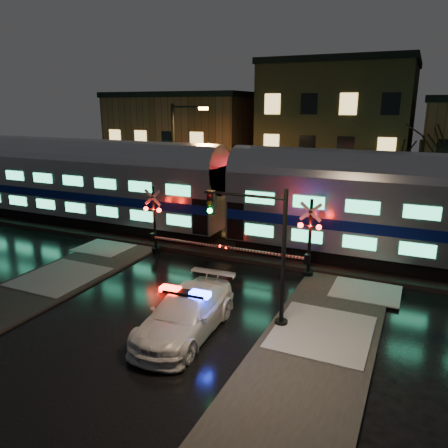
{
  "coord_description": "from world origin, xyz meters",
  "views": [
    {
      "loc": [
        9.27,
        -17.88,
        8.34
      ],
      "look_at": [
        -0.07,
        2.5,
        2.2
      ],
      "focal_mm": 35.0,
      "sensor_mm": 36.0,
      "label": 1
    }
  ],
  "objects_px": {
    "police_car": "(186,314)",
    "crossing_signal_right": "(302,245)",
    "streetlight": "(177,156)",
    "traffic_light": "(262,254)",
    "crossing_signal_left": "(159,227)"
  },
  "relations": [
    {
      "from": "police_car",
      "to": "traffic_light",
      "type": "relative_size",
      "value": 1.05
    },
    {
      "from": "crossing_signal_right",
      "to": "streetlight",
      "type": "xyz_separation_m",
      "value": [
        -10.94,
        6.7,
        3.2
      ]
    },
    {
      "from": "police_car",
      "to": "crossing_signal_right",
      "type": "xyz_separation_m",
      "value": [
        2.43,
        7.33,
        0.83
      ]
    },
    {
      "from": "police_car",
      "to": "traffic_light",
      "type": "bearing_deg",
      "value": 38.22
    },
    {
      "from": "police_car",
      "to": "streetlight",
      "type": "relative_size",
      "value": 0.68
    },
    {
      "from": "traffic_light",
      "to": "streetlight",
      "type": "relative_size",
      "value": 0.65
    },
    {
      "from": "crossing_signal_right",
      "to": "crossing_signal_left",
      "type": "height_order",
      "value": "crossing_signal_right"
    },
    {
      "from": "police_car",
      "to": "crossing_signal_right",
      "type": "distance_m",
      "value": 7.77
    },
    {
      "from": "police_car",
      "to": "traffic_light",
      "type": "height_order",
      "value": "traffic_light"
    },
    {
      "from": "crossing_signal_right",
      "to": "streetlight",
      "type": "height_order",
      "value": "streetlight"
    },
    {
      "from": "crossing_signal_right",
      "to": "streetlight",
      "type": "relative_size",
      "value": 0.67
    },
    {
      "from": "crossing_signal_right",
      "to": "police_car",
      "type": "bearing_deg",
      "value": -108.38
    },
    {
      "from": "traffic_light",
      "to": "crossing_signal_right",
      "type": "bearing_deg",
      "value": 94.99
    },
    {
      "from": "traffic_light",
      "to": "police_car",
      "type": "bearing_deg",
      "value": -132.03
    },
    {
      "from": "crossing_signal_left",
      "to": "crossing_signal_right",
      "type": "bearing_deg",
      "value": 0.02
    }
  ]
}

